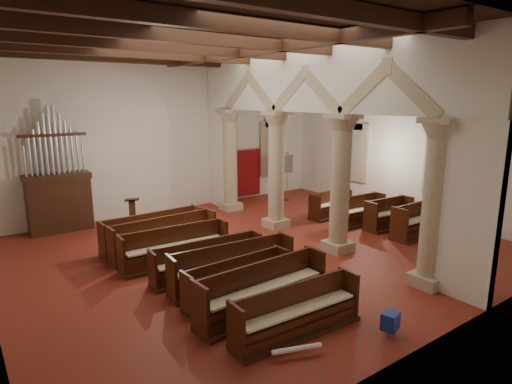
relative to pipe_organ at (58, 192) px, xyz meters
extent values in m
plane|color=maroon|center=(4.50, -5.50, -1.37)|extent=(14.00, 14.00, 0.00)
plane|color=#301D10|center=(4.50, -5.50, 4.63)|extent=(14.00, 14.00, 0.00)
cube|color=silver|center=(4.50, 0.50, 1.63)|extent=(14.00, 0.02, 6.00)
cube|color=silver|center=(4.50, -11.50, 1.63)|extent=(14.00, 0.02, 6.00)
cube|color=silver|center=(11.50, -5.50, 1.63)|extent=(0.02, 12.00, 6.00)
cube|color=tan|center=(6.30, -10.00, -1.22)|extent=(0.75, 0.75, 0.30)
cylinder|color=tan|center=(6.30, -10.00, 0.58)|extent=(0.56, 0.56, 3.30)
cube|color=tan|center=(6.30, -7.00, -1.22)|extent=(0.75, 0.75, 0.30)
cylinder|color=tan|center=(6.30, -7.00, 0.58)|extent=(0.56, 0.56, 3.30)
cube|color=tan|center=(6.30, -4.00, -1.22)|extent=(0.75, 0.75, 0.30)
cylinder|color=tan|center=(6.30, -4.00, 0.58)|extent=(0.56, 0.56, 3.30)
cube|color=tan|center=(6.30, -1.00, -1.22)|extent=(0.75, 0.75, 0.30)
cylinder|color=tan|center=(6.30, -1.00, 0.58)|extent=(0.56, 0.56, 3.30)
cube|color=silver|center=(6.30, -5.50, 3.66)|extent=(0.25, 11.90, 1.93)
cube|color=#337458|center=(11.48, -7.00, 0.83)|extent=(0.03, 1.00, 2.20)
cube|color=#337458|center=(11.48, -3.00, 0.83)|extent=(0.03, 1.00, 2.20)
cube|color=#337458|center=(9.50, 0.48, 0.83)|extent=(1.00, 0.03, 2.20)
cube|color=#3B1E13|center=(0.00, 0.00, -0.47)|extent=(2.00, 0.80, 1.80)
cube|color=#3B1E13|center=(0.00, 0.00, 0.53)|extent=(2.10, 0.85, 0.20)
cube|color=#392312|center=(2.07, -1.31, -1.32)|extent=(0.53, 0.53, 0.09)
cube|color=#392312|center=(2.07, -1.31, -0.85)|extent=(0.26, 0.26, 1.04)
cube|color=#392312|center=(2.07, -1.38, -0.28)|extent=(0.56, 0.49, 0.18)
cube|color=maroon|center=(8.00, 0.42, -0.22)|extent=(1.60, 0.06, 2.10)
cylinder|color=#C68B3D|center=(8.00, 0.40, 0.88)|extent=(1.80, 0.04, 0.04)
cone|color=#3B1E13|center=(9.26, -1.05, -1.32)|extent=(0.33, 0.33, 0.11)
cylinder|color=#C68B3D|center=(9.26, -1.05, -0.27)|extent=(0.04, 0.04, 2.20)
cylinder|color=#C68B3D|center=(9.26, -1.05, 0.73)|extent=(0.23, 0.62, 0.03)
cube|color=#161E4F|center=(9.26, -1.07, 0.28)|extent=(0.48, 0.18, 0.78)
cube|color=#162B99|center=(3.72, -10.86, -1.10)|extent=(0.40, 0.36, 0.34)
cube|color=#151E94|center=(3.45, -8.52, -1.12)|extent=(0.35, 0.31, 0.30)
cube|color=navy|center=(3.90, -6.96, -1.13)|extent=(0.31, 0.26, 0.29)
cylinder|color=white|center=(1.73, -10.38, -1.21)|extent=(0.91, 0.41, 0.09)
cylinder|color=white|center=(2.53, -9.82, -1.21)|extent=(0.98, 0.31, 0.10)
cube|color=#3B1E13|center=(2.25, -9.81, -1.32)|extent=(2.84, 0.76, 0.09)
cube|color=#3C1F0D|center=(2.25, -9.86, -1.07)|extent=(2.68, 0.47, 0.42)
cube|color=#3C1F0D|center=(2.25, -9.64, -0.83)|extent=(2.67, 0.17, 0.89)
cube|color=#3C1F0D|center=(0.87, -9.79, -0.83)|extent=(0.09, 0.56, 0.89)
cube|color=#3C1F0D|center=(3.62, -9.79, -0.83)|extent=(0.09, 0.56, 0.89)
cube|color=#F4E8B4|center=(2.25, -9.86, -0.83)|extent=(2.57, 0.43, 0.05)
cube|color=#3B1E13|center=(2.21, -8.76, -1.32)|extent=(3.19, 0.86, 0.10)
cube|color=#3E160D|center=(2.21, -8.81, -1.03)|extent=(3.02, 0.54, 0.47)
cube|color=#3E160D|center=(2.21, -8.57, -0.78)|extent=(3.01, 0.20, 0.98)
cube|color=#3E160D|center=(0.67, -8.74, -0.78)|extent=(0.10, 0.62, 0.98)
cube|color=#3E160D|center=(3.76, -8.74, -0.78)|extent=(0.10, 0.62, 0.98)
cube|color=#F4E8B4|center=(2.21, -8.81, -0.78)|extent=(2.90, 0.50, 0.05)
cube|color=#3B1E13|center=(2.13, -7.91, -1.33)|extent=(2.69, 0.74, 0.09)
cube|color=#47200F|center=(2.13, -7.96, -1.08)|extent=(2.53, 0.47, 0.41)
cube|color=#47200F|center=(2.13, -7.75, -0.85)|extent=(2.52, 0.17, 0.86)
cube|color=#47200F|center=(0.83, -7.89, -0.85)|extent=(0.09, 0.54, 0.86)
cube|color=#47200F|center=(3.43, -7.89, -0.85)|extent=(0.09, 0.54, 0.86)
cube|color=#F4E8B4|center=(2.13, -7.96, -0.85)|extent=(2.43, 0.43, 0.05)
cube|color=#3B1E13|center=(2.43, -7.23, -1.32)|extent=(3.25, 0.91, 0.10)
cube|color=#3F1C0D|center=(2.43, -7.28, -1.05)|extent=(3.08, 0.61, 0.45)
cube|color=#3F1C0D|center=(2.43, -7.05, -0.80)|extent=(3.06, 0.28, 0.94)
cube|color=#3F1C0D|center=(0.86, -7.21, -0.80)|extent=(0.11, 0.60, 0.94)
cube|color=#3F1C0D|center=(4.00, -7.21, -0.80)|extent=(0.11, 0.60, 0.94)
cube|color=#F4E8B4|center=(2.43, -7.28, -0.80)|extent=(2.96, 0.56, 0.05)
cube|color=#3B1E13|center=(2.20, -6.38, -1.33)|extent=(3.01, 0.80, 0.09)
cube|color=#3B1E0C|center=(2.20, -6.43, -1.08)|extent=(2.85, 0.52, 0.41)
cube|color=#3B1E0C|center=(2.20, -6.22, -0.85)|extent=(2.83, 0.22, 0.86)
cube|color=#3B1E0C|center=(0.75, -6.37, -0.85)|extent=(0.09, 0.55, 0.86)
cube|color=#3B1E0C|center=(3.66, -6.37, -0.85)|extent=(0.09, 0.55, 0.86)
cube|color=#F4E8B4|center=(2.20, -6.43, -0.85)|extent=(2.73, 0.47, 0.05)
cube|color=#3B1E13|center=(1.88, -5.15, -1.32)|extent=(3.04, 0.85, 0.10)
cube|color=#46170F|center=(1.88, -5.20, -1.05)|extent=(2.88, 0.54, 0.45)
cube|color=#46170F|center=(1.88, -4.97, -0.80)|extent=(2.86, 0.21, 0.95)
cube|color=#46170F|center=(0.41, -5.13, -0.80)|extent=(0.10, 0.60, 0.95)
cube|color=#46170F|center=(3.35, -5.13, -0.80)|extent=(0.10, 0.60, 0.95)
cube|color=#F4E8B4|center=(1.88, -5.20, -0.80)|extent=(2.76, 0.49, 0.05)
cube|color=#3B1E13|center=(2.00, -4.19, -1.32)|extent=(3.26, 0.89, 0.10)
cube|color=#411E0E|center=(2.00, -4.25, -1.04)|extent=(3.10, 0.57, 0.46)
cube|color=#411E0E|center=(2.00, -4.01, -0.78)|extent=(3.08, 0.23, 0.98)
cube|color=#411E0E|center=(0.42, -4.17, -0.78)|extent=(0.10, 0.62, 0.98)
cube|color=#411E0E|center=(3.58, -4.17, -0.78)|extent=(0.10, 0.62, 0.98)
cube|color=#F4E8B4|center=(2.00, -4.25, -0.78)|extent=(2.97, 0.52, 0.05)
cube|color=#3B1E13|center=(1.92, -3.51, -1.32)|extent=(3.20, 0.90, 0.10)
cube|color=#43170E|center=(1.92, -3.56, -1.04)|extent=(3.04, 0.59, 0.46)
cube|color=#43170E|center=(1.92, -3.33, -0.78)|extent=(3.02, 0.25, 0.97)
cube|color=#43170E|center=(0.37, -3.49, -0.78)|extent=(0.11, 0.62, 0.97)
cube|color=#43170E|center=(3.47, -3.49, -0.78)|extent=(0.11, 0.62, 0.97)
cube|color=#F4E8B4|center=(1.92, -3.56, -0.78)|extent=(2.91, 0.54, 0.05)
cube|color=#3B1E13|center=(9.38, -7.58, -1.32)|extent=(1.96, 0.77, 0.11)
cube|color=#3F150D|center=(9.38, -7.63, -1.03)|extent=(1.81, 0.45, 0.48)
cube|color=#3F150D|center=(9.38, -7.39, -0.76)|extent=(1.80, 0.10, 1.01)
cube|color=#3F150D|center=(8.44, -7.56, -0.76)|extent=(0.08, 0.64, 1.01)
cube|color=#3F150D|center=(10.32, -7.56, -0.76)|extent=(0.08, 0.64, 1.01)
cube|color=#F4E8B4|center=(9.38, -7.63, -0.76)|extent=(1.73, 0.40, 0.05)
cube|color=#3B1E13|center=(9.43, -6.44, -1.32)|extent=(1.94, 0.81, 0.10)
cube|color=#45240E|center=(9.43, -6.49, -1.04)|extent=(1.77, 0.50, 0.45)
cube|color=#45240E|center=(9.43, -6.26, -0.79)|extent=(1.76, 0.16, 0.96)
cube|color=#45240E|center=(8.51, -6.42, -0.79)|extent=(0.10, 0.61, 0.96)
cube|color=#45240E|center=(10.35, -6.42, -0.79)|extent=(0.10, 0.61, 0.96)
cube|color=#F4E8B4|center=(9.43, -6.49, -0.79)|extent=(1.70, 0.45, 0.05)
cube|color=#3B1E13|center=(8.95, -5.52, -1.32)|extent=(2.15, 0.74, 0.10)
cube|color=#3D1D0D|center=(8.95, -5.57, -1.04)|extent=(2.00, 0.44, 0.45)
cube|color=#3D1D0D|center=(8.95, -5.34, -0.79)|extent=(1.99, 0.10, 0.95)
cube|color=#3D1D0D|center=(7.91, -5.50, -0.79)|extent=(0.08, 0.60, 0.95)
cube|color=#3D1D0D|center=(9.98, -5.50, -0.79)|extent=(0.08, 0.60, 0.95)
cube|color=#F4E8B4|center=(8.95, -5.57, -0.79)|extent=(1.92, 0.39, 0.05)
cube|color=#3B1E13|center=(8.79, -4.23, -1.32)|extent=(1.88, 0.78, 0.10)
cube|color=#4B1810|center=(8.79, -4.28, -1.06)|extent=(1.71, 0.48, 0.43)
cube|color=#4B1810|center=(8.79, -4.06, -0.82)|extent=(1.69, 0.17, 0.91)
cube|color=#4B1810|center=(7.91, -4.21, -0.82)|extent=(0.10, 0.58, 0.91)
cube|color=#4B1810|center=(9.68, -4.21, -0.82)|extent=(0.10, 0.58, 0.91)
cube|color=#F4E8B4|center=(8.79, -4.28, -0.82)|extent=(1.64, 0.44, 0.05)
camera|label=1|loc=(-2.80, -15.47, 3.12)|focal=30.00mm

